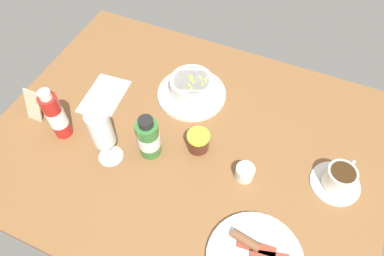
{
  "coord_description": "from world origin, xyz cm",
  "views": [
    {
      "loc": [
        -23.04,
        49.08,
        82.46
      ],
      "look_at": [
        -2.11,
        0.9,
        8.26
      ],
      "focal_mm": 32.13,
      "sensor_mm": 36.0,
      "label": 1
    }
  ],
  "objects_px": {
    "coffee_cup": "(339,178)",
    "wine_glass": "(101,131)",
    "sauce_bottle_red": "(56,116)",
    "menu_card": "(36,102)",
    "jam_jar": "(198,141)",
    "porridge_bowl": "(192,88)",
    "sauce_bottle_green": "(149,138)",
    "cutlery_setting": "(103,97)",
    "creamer_jug": "(245,173)"
  },
  "relations": [
    {
      "from": "porridge_bowl",
      "to": "menu_card",
      "type": "height_order",
      "value": "menu_card"
    },
    {
      "from": "sauce_bottle_red",
      "to": "porridge_bowl",
      "type": "bearing_deg",
      "value": -135.5
    },
    {
      "from": "porridge_bowl",
      "to": "jam_jar",
      "type": "relative_size",
      "value": 3.41
    },
    {
      "from": "wine_glass",
      "to": "jam_jar",
      "type": "distance_m",
      "value": 0.26
    },
    {
      "from": "sauce_bottle_red",
      "to": "creamer_jug",
      "type": "bearing_deg",
      "value": -172.29
    },
    {
      "from": "cutlery_setting",
      "to": "wine_glass",
      "type": "xyz_separation_m",
      "value": [
        -0.13,
        0.17,
        0.12
      ]
    },
    {
      "from": "coffee_cup",
      "to": "sauce_bottle_green",
      "type": "height_order",
      "value": "sauce_bottle_green"
    },
    {
      "from": "coffee_cup",
      "to": "sauce_bottle_green",
      "type": "bearing_deg",
      "value": 11.81
    },
    {
      "from": "sauce_bottle_green",
      "to": "menu_card",
      "type": "relative_size",
      "value": 1.5
    },
    {
      "from": "jam_jar",
      "to": "wine_glass",
      "type": "bearing_deg",
      "value": 30.61
    },
    {
      "from": "sauce_bottle_red",
      "to": "menu_card",
      "type": "xyz_separation_m",
      "value": [
        0.11,
        -0.04,
        -0.03
      ]
    },
    {
      "from": "jam_jar",
      "to": "menu_card",
      "type": "xyz_separation_m",
      "value": [
        0.49,
        0.07,
        0.02
      ]
    },
    {
      "from": "menu_card",
      "to": "jam_jar",
      "type": "bearing_deg",
      "value": -171.43
    },
    {
      "from": "sauce_bottle_red",
      "to": "coffee_cup",
      "type": "bearing_deg",
      "value": -168.9
    },
    {
      "from": "jam_jar",
      "to": "cutlery_setting",
      "type": "bearing_deg",
      "value": -8.31
    },
    {
      "from": "creamer_jug",
      "to": "jam_jar",
      "type": "bearing_deg",
      "value": -14.14
    },
    {
      "from": "jam_jar",
      "to": "sauce_bottle_red",
      "type": "height_order",
      "value": "sauce_bottle_red"
    },
    {
      "from": "coffee_cup",
      "to": "wine_glass",
      "type": "height_order",
      "value": "wine_glass"
    },
    {
      "from": "creamer_jug",
      "to": "wine_glass",
      "type": "height_order",
      "value": "wine_glass"
    },
    {
      "from": "sauce_bottle_green",
      "to": "creamer_jug",
      "type": "bearing_deg",
      "value": -174.28
    },
    {
      "from": "sauce_bottle_red",
      "to": "sauce_bottle_green",
      "type": "bearing_deg",
      "value": -170.27
    },
    {
      "from": "wine_glass",
      "to": "menu_card",
      "type": "height_order",
      "value": "wine_glass"
    },
    {
      "from": "coffee_cup",
      "to": "creamer_jug",
      "type": "bearing_deg",
      "value": 18.57
    },
    {
      "from": "creamer_jug",
      "to": "jam_jar",
      "type": "xyz_separation_m",
      "value": [
        0.15,
        -0.04,
        0.01
      ]
    },
    {
      "from": "cutlery_setting",
      "to": "sauce_bottle_green",
      "type": "relative_size",
      "value": 1.23
    },
    {
      "from": "cutlery_setting",
      "to": "jam_jar",
      "type": "relative_size",
      "value": 2.83
    },
    {
      "from": "sauce_bottle_green",
      "to": "wine_glass",
      "type": "bearing_deg",
      "value": 33.04
    },
    {
      "from": "creamer_jug",
      "to": "menu_card",
      "type": "height_order",
      "value": "menu_card"
    },
    {
      "from": "sauce_bottle_green",
      "to": "sauce_bottle_red",
      "type": "bearing_deg",
      "value": 9.73
    },
    {
      "from": "coffee_cup",
      "to": "sauce_bottle_red",
      "type": "height_order",
      "value": "sauce_bottle_red"
    },
    {
      "from": "porridge_bowl",
      "to": "menu_card",
      "type": "relative_size",
      "value": 2.21
    },
    {
      "from": "sauce_bottle_red",
      "to": "menu_card",
      "type": "height_order",
      "value": "sauce_bottle_red"
    },
    {
      "from": "sauce_bottle_red",
      "to": "cutlery_setting",
      "type": "bearing_deg",
      "value": -101.24
    },
    {
      "from": "coffee_cup",
      "to": "wine_glass",
      "type": "bearing_deg",
      "value": 15.61
    },
    {
      "from": "cutlery_setting",
      "to": "sauce_bottle_red",
      "type": "xyz_separation_m",
      "value": [
        0.03,
        0.16,
        0.08
      ]
    },
    {
      "from": "porridge_bowl",
      "to": "wine_glass",
      "type": "height_order",
      "value": "wine_glass"
    },
    {
      "from": "cutlery_setting",
      "to": "coffee_cup",
      "type": "bearing_deg",
      "value": 179.11
    },
    {
      "from": "jam_jar",
      "to": "sauce_bottle_red",
      "type": "bearing_deg",
      "value": 16.03
    },
    {
      "from": "porridge_bowl",
      "to": "coffee_cup",
      "type": "relative_size",
      "value": 1.65
    },
    {
      "from": "creamer_jug",
      "to": "sauce_bottle_red",
      "type": "bearing_deg",
      "value": 7.71
    },
    {
      "from": "cutlery_setting",
      "to": "creamer_jug",
      "type": "distance_m",
      "value": 0.5
    },
    {
      "from": "menu_card",
      "to": "porridge_bowl",
      "type": "bearing_deg",
      "value": -148.17
    },
    {
      "from": "cutlery_setting",
      "to": "coffee_cup",
      "type": "xyz_separation_m",
      "value": [
        -0.72,
        0.01,
        0.03
      ]
    },
    {
      "from": "cutlery_setting",
      "to": "coffee_cup",
      "type": "relative_size",
      "value": 1.37
    },
    {
      "from": "jam_jar",
      "to": "coffee_cup",
      "type": "bearing_deg",
      "value": -174.03
    },
    {
      "from": "coffee_cup",
      "to": "sauce_bottle_green",
      "type": "xyz_separation_m",
      "value": [
        0.49,
        0.1,
        0.04
      ]
    },
    {
      "from": "porridge_bowl",
      "to": "coffee_cup",
      "type": "xyz_separation_m",
      "value": [
        -0.47,
        0.13,
        -0.0
      ]
    },
    {
      "from": "porridge_bowl",
      "to": "sauce_bottle_red",
      "type": "xyz_separation_m",
      "value": [
        0.28,
        0.28,
        0.05
      ]
    },
    {
      "from": "jam_jar",
      "to": "menu_card",
      "type": "relative_size",
      "value": 0.65
    },
    {
      "from": "porridge_bowl",
      "to": "wine_glass",
      "type": "distance_m",
      "value": 0.33
    }
  ]
}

